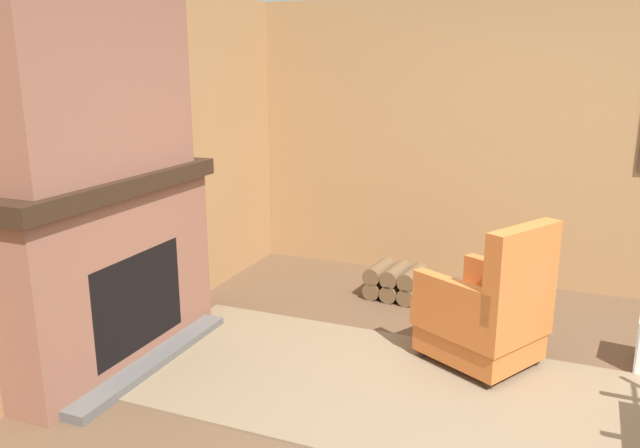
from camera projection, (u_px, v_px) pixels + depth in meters
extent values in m
plane|color=brown|center=(483.00, 436.00, 3.32)|extent=(14.00, 14.00, 0.00)
cube|color=#9E7247|center=(84.00, 175.00, 3.94)|extent=(0.06, 5.64, 2.48)
cube|color=#9E7247|center=(535.00, 146.00, 5.29)|extent=(5.64, 0.06, 2.48)
cube|color=brown|center=(118.00, 279.00, 4.04)|extent=(0.33, 1.65, 1.14)
cube|color=black|center=(135.00, 301.00, 4.02)|extent=(0.08, 0.86, 0.64)
cube|color=#565451|center=(154.00, 361.00, 4.08)|extent=(0.16, 1.49, 0.06)
cube|color=black|center=(110.00, 185.00, 3.88)|extent=(0.43, 1.75, 0.11)
cube|color=brown|center=(100.00, 75.00, 3.71)|extent=(0.29, 1.45, 1.22)
cube|color=#7A664C|center=(418.00, 393.00, 3.74)|extent=(3.72, 1.50, 0.01)
cube|color=#C6662D|center=(479.00, 337.00, 4.10)|extent=(0.84, 0.82, 0.24)
cube|color=#C6662D|center=(480.00, 315.00, 4.06)|extent=(0.89, 0.86, 0.18)
cube|color=#C6662D|center=(522.00, 272.00, 3.76)|extent=(0.40, 0.59, 0.57)
cube|color=#C6662D|center=(454.00, 296.00, 3.87)|extent=(0.58, 0.38, 0.20)
cube|color=#C6662D|center=(504.00, 279.00, 4.19)|extent=(0.58, 0.38, 0.20)
cylinder|color=#332319|center=(422.00, 353.00, 4.20)|extent=(0.07, 0.07, 0.06)
cylinder|color=#332319|center=(468.00, 334.00, 4.49)|extent=(0.07, 0.07, 0.06)
cylinder|color=#332319|center=(488.00, 385.00, 3.79)|extent=(0.07, 0.07, 0.06)
cylinder|color=#332319|center=(534.00, 362.00, 4.08)|extent=(0.07, 0.07, 0.06)
cylinder|color=brown|center=(379.00, 286.00, 5.34)|extent=(0.18, 0.39, 0.15)
cylinder|color=brown|center=(395.00, 288.00, 5.28)|extent=(0.18, 0.39, 0.15)
cylinder|color=brown|center=(412.00, 291.00, 5.21)|extent=(0.18, 0.39, 0.15)
cylinder|color=brown|center=(379.00, 271.00, 5.31)|extent=(0.18, 0.39, 0.15)
cylinder|color=brown|center=(396.00, 274.00, 5.24)|extent=(0.18, 0.39, 0.15)
cylinder|color=brown|center=(413.00, 277.00, 5.18)|extent=(0.18, 0.39, 0.15)
cube|color=white|center=(638.00, 341.00, 4.05)|extent=(0.05, 0.30, 0.35)
ellipsoid|color=#99B29E|center=(54.00, 179.00, 3.50)|extent=(0.11, 0.11, 0.09)
cylinder|color=white|center=(52.00, 155.00, 3.47)|extent=(0.06, 0.06, 0.18)
cube|color=gray|center=(129.00, 160.00, 4.08)|extent=(0.13, 0.25, 0.13)
cube|color=silver|center=(138.00, 159.00, 4.05)|extent=(0.01, 0.04, 0.02)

